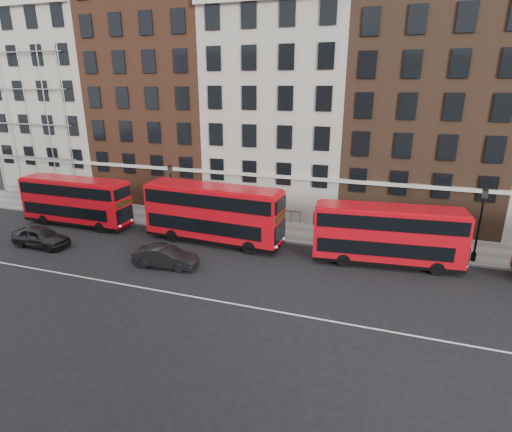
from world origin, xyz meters
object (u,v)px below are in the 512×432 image
(bus_b, at_px, (213,212))
(car_front, at_px, (165,257))
(bus_c, at_px, (387,234))
(bus_a, at_px, (76,200))
(car_rear, at_px, (41,237))

(bus_b, distance_m, car_front, 5.60)
(bus_c, bearing_deg, bus_a, 174.30)
(bus_b, xyz_separation_m, car_rear, (-12.25, -5.01, -1.69))
(bus_c, bearing_deg, car_rear, -174.46)
(bus_a, bearing_deg, car_rear, -78.93)
(bus_a, height_order, car_rear, bus_a)
(bus_a, xyz_separation_m, bus_b, (13.18, 0.00, 0.21))
(bus_a, bearing_deg, bus_c, 0.62)
(bus_c, relative_size, car_rear, 2.20)
(bus_a, xyz_separation_m, bus_c, (26.12, -0.00, -0.03))
(bus_c, bearing_deg, bus_b, 174.28)
(bus_a, relative_size, bus_c, 1.00)
(bus_b, height_order, bus_c, bus_b)
(bus_b, bearing_deg, bus_a, -176.49)
(bus_c, xyz_separation_m, car_rear, (-25.19, -5.01, -1.45))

